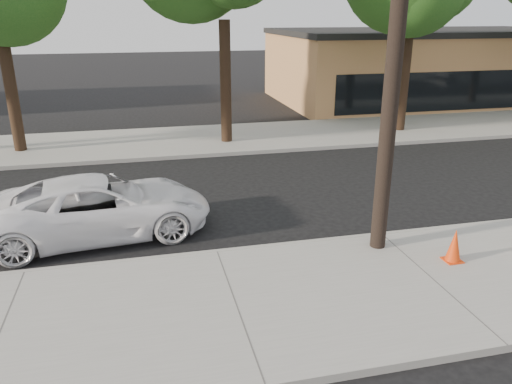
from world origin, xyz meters
TOP-DOWN VIEW (x-y plane):
  - ground at (0.00, 0.00)m, footprint 120.00×120.00m
  - near_sidewalk at (0.00, -4.30)m, footprint 90.00×4.40m
  - far_sidewalk at (0.00, 8.50)m, footprint 90.00×5.00m
  - curb_near at (0.00, -2.10)m, footprint 90.00×0.12m
  - building_main at (16.00, 16.00)m, footprint 18.00×10.00m
  - utility_pole at (3.60, -2.70)m, footprint 1.40×0.34m
  - police_cruiser at (-2.54, -0.28)m, footprint 5.53×3.02m
  - traffic_cone at (4.84, -3.73)m, footprint 0.38×0.38m

SIDE VIEW (x-z plane):
  - ground at x=0.00m, z-range 0.00..0.00m
  - near_sidewalk at x=0.00m, z-range 0.00..0.15m
  - far_sidewalk at x=0.00m, z-range 0.00..0.15m
  - curb_near at x=0.00m, z-range -0.01..0.15m
  - traffic_cone at x=4.84m, z-range 0.14..0.86m
  - police_cruiser at x=-2.54m, z-range 0.00..1.47m
  - building_main at x=16.00m, z-range 0.00..4.00m
  - utility_pole at x=3.60m, z-range 0.20..9.20m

